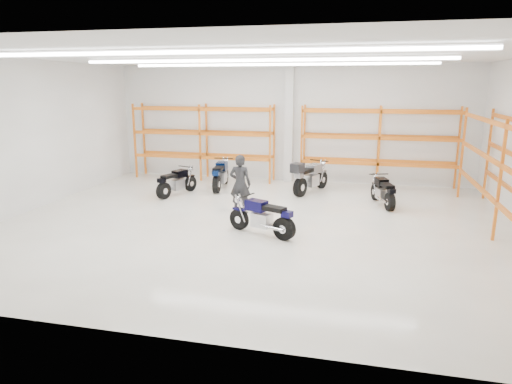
% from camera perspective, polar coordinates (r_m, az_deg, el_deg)
% --- Properties ---
extents(ground, '(14.00, 14.00, 0.00)m').
position_cam_1_polar(ground, '(12.71, -0.17, -3.96)').
color(ground, beige).
rests_on(ground, ground).
extents(room_shell, '(14.02, 12.02, 4.51)m').
position_cam_1_polar(room_shell, '(12.16, -0.16, 11.00)').
color(room_shell, silver).
rests_on(room_shell, ground).
extents(motorcycle_main, '(1.89, 0.98, 0.98)m').
position_cam_1_polar(motorcycle_main, '(11.62, 1.00, -3.27)').
color(motorcycle_main, black).
rests_on(motorcycle_main, ground).
extents(motorcycle_back_a, '(0.89, 1.87, 0.95)m').
position_cam_1_polar(motorcycle_back_a, '(15.97, -10.03, 1.12)').
color(motorcycle_back_a, black).
rests_on(motorcycle_back_a, ground).
extents(motorcycle_back_b, '(0.71, 2.15, 1.06)m').
position_cam_1_polar(motorcycle_back_b, '(16.77, -4.47, 2.06)').
color(motorcycle_back_b, black).
rests_on(motorcycle_back_b, ground).
extents(motorcycle_back_c, '(1.18, 2.22, 1.19)m').
position_cam_1_polar(motorcycle_back_c, '(16.12, 6.60, 1.81)').
color(motorcycle_back_c, black).
rests_on(motorcycle_back_c, ground).
extents(motorcycle_back_d, '(0.81, 1.86, 0.94)m').
position_cam_1_polar(motorcycle_back_d, '(14.94, 15.63, -0.04)').
color(motorcycle_back_d, black).
rests_on(motorcycle_back_d, ground).
extents(standing_man, '(0.65, 0.43, 1.77)m').
position_cam_1_polar(standing_man, '(13.52, -1.99, 0.99)').
color(standing_man, black).
rests_on(standing_man, ground).
extents(structural_column, '(0.32, 0.32, 4.50)m').
position_cam_1_polar(structural_column, '(17.90, 4.15, 8.47)').
color(structural_column, white).
rests_on(structural_column, ground).
extents(pallet_racking_back_left, '(5.67, 0.87, 3.00)m').
position_cam_1_polar(pallet_racking_back_left, '(18.46, -6.60, 7.12)').
color(pallet_racking_back_left, orange).
rests_on(pallet_racking_back_left, ground).
extents(pallet_racking_back_right, '(5.67, 0.87, 3.00)m').
position_cam_1_polar(pallet_racking_back_right, '(17.40, 15.13, 6.36)').
color(pallet_racking_back_right, orange).
rests_on(pallet_racking_back_right, ground).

